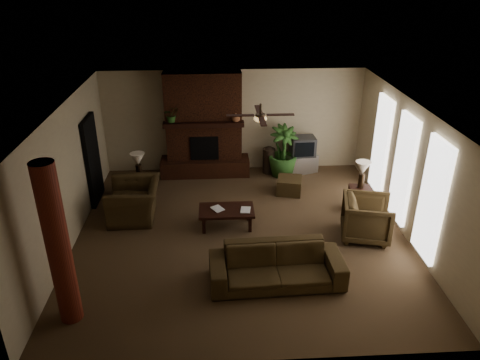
{
  "coord_description": "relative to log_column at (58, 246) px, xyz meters",
  "views": [
    {
      "loc": [
        -0.52,
        -8.41,
        5.33
      ],
      "look_at": [
        0.0,
        0.4,
        1.1
      ],
      "focal_mm": 34.25,
      "sensor_mm": 36.0,
      "label": 1
    }
  ],
  "objects": [
    {
      "name": "log_column",
      "position": [
        0.0,
        0.0,
        0.0
      ],
      "size": [
        0.36,
        0.36,
        2.8
      ],
      "primitive_type": "cylinder",
      "color": "maroon",
      "rests_on": "ground"
    },
    {
      "name": "ottoman",
      "position": [
        4.29,
        4.28,
        -1.2
      ],
      "size": [
        0.72,
        0.72,
        0.4
      ],
      "primitive_type": "cube",
      "rotation": [
        0.0,
        0.0,
        -0.22
      ],
      "color": "#42321C",
      "rests_on": "ground"
    },
    {
      "name": "coffee_table",
      "position": [
        2.65,
        2.73,
        -1.03
      ],
      "size": [
        1.2,
        0.7,
        0.43
      ],
      "color": "black",
      "rests_on": "ground"
    },
    {
      "name": "tv_stand",
      "position": [
        4.81,
        5.55,
        -1.15
      ],
      "size": [
        0.97,
        0.76,
        0.5
      ],
      "primitive_type": "cube",
      "rotation": [
        0.0,
        0.0,
        0.35
      ],
      "color": "#B5B5B7",
      "rests_on": "ground"
    },
    {
      "name": "armchair_left",
      "position": [
        0.57,
        3.28,
        -0.84
      ],
      "size": [
        0.86,
        1.3,
        1.12
      ],
      "primitive_type": "imported",
      "rotation": [
        0.0,
        0.0,
        -1.55
      ],
      "color": "#42321C",
      "rests_on": "ground"
    },
    {
      "name": "side_table_right",
      "position": [
        5.81,
        3.33,
        -1.12
      ],
      "size": [
        0.56,
        0.56,
        0.55
      ],
      "primitive_type": "cube",
      "rotation": [
        0.0,
        0.0,
        -0.14
      ],
      "color": "black",
      "rests_on": "ground"
    },
    {
      "name": "fireplace",
      "position": [
        2.15,
        5.62,
        -0.24
      ],
      "size": [
        2.4,
        0.7,
        2.8
      ],
      "color": "#442012",
      "rests_on": "ground"
    },
    {
      "name": "windows",
      "position": [
        6.4,
        2.6,
        -0.05
      ],
      "size": [
        0.08,
        3.65,
        2.35
      ],
      "color": "white",
      "rests_on": "ground"
    },
    {
      "name": "floor_plant",
      "position": [
        4.26,
        5.33,
        -1.0
      ],
      "size": [
        1.24,
        1.6,
        0.79
      ],
      "primitive_type": "imported",
      "rotation": [
        0.0,
        0.0,
        0.36
      ],
      "color": "#2D5522",
      "rests_on": "ground"
    },
    {
      "name": "armchair_right",
      "position": [
        5.58,
        2.12,
        -0.9
      ],
      "size": [
        1.11,
        1.15,
        1.0
      ],
      "primitive_type": "imported",
      "rotation": [
        0.0,
        0.0,
        1.34
      ],
      "color": "#42321C",
      "rests_on": "ground"
    },
    {
      "name": "sofa",
      "position": [
        3.49,
        0.73,
        -0.93
      ],
      "size": [
        2.44,
        0.8,
        0.95
      ],
      "primitive_type": "imported",
      "rotation": [
        0.0,
        0.0,
        0.04
      ],
      "color": "#42321C",
      "rests_on": "ground"
    },
    {
      "name": "book_a",
      "position": [
        2.36,
        2.68,
        -0.83
      ],
      "size": [
        0.2,
        0.14,
        0.29
      ],
      "primitive_type": "imported",
      "rotation": [
        0.0,
        0.0,
        0.55
      ],
      "color": "#999999",
      "rests_on": "coffee_table"
    },
    {
      "name": "floor_vase",
      "position": [
        3.91,
        5.55,
        -0.97
      ],
      "size": [
        0.34,
        0.34,
        0.77
      ],
      "color": "#2D2119",
      "rests_on": "ground"
    },
    {
      "name": "side_table_left",
      "position": [
        0.53,
        4.26,
        -1.12
      ],
      "size": [
        0.51,
        0.51,
        0.55
      ],
      "primitive_type": "cube",
      "rotation": [
        0.0,
        0.0,
        -0.02
      ],
      "color": "black",
      "rests_on": "ground"
    },
    {
      "name": "lamp_right",
      "position": [
        5.81,
        3.39,
        -0.4
      ],
      "size": [
        0.41,
        0.41,
        0.65
      ],
      "color": "black",
      "rests_on": "side_table_right"
    },
    {
      "name": "room_shell",
      "position": [
        2.95,
        2.4,
        0.0
      ],
      "size": [
        7.0,
        7.0,
        7.0
      ],
      "color": "brown",
      "rests_on": "ground"
    },
    {
      "name": "tv",
      "position": [
        4.83,
        5.54,
        -0.64
      ],
      "size": [
        0.68,
        0.56,
        0.52
      ],
      "color": "#363739",
      "rests_on": "tv_stand"
    },
    {
      "name": "mantel_vase",
      "position": [
        2.99,
        5.36,
        0.27
      ],
      "size": [
        0.26,
        0.26,
        0.22
      ],
      "primitive_type": "imported",
      "rotation": [
        0.0,
        0.0,
        0.17
      ],
      "color": "brown",
      "rests_on": "fireplace"
    },
    {
      "name": "doorway",
      "position": [
        -0.49,
        4.2,
        -0.35
      ],
      "size": [
        0.1,
        1.0,
        2.1
      ],
      "primitive_type": "cube",
      "color": "black",
      "rests_on": "ground"
    },
    {
      "name": "ceiling_fan",
      "position": [
        3.35,
        2.7,
        1.13
      ],
      "size": [
        1.35,
        1.35,
        0.37
      ],
      "color": "black",
      "rests_on": "ceiling"
    },
    {
      "name": "book_b",
      "position": [
        2.96,
        2.67,
        -0.82
      ],
      "size": [
        0.21,
        0.06,
        0.29
      ],
      "primitive_type": "imported",
      "rotation": [
        0.0,
        0.0,
        -0.16
      ],
      "color": "#999999",
      "rests_on": "coffee_table"
    },
    {
      "name": "lamp_left",
      "position": [
        0.58,
        4.2,
        -0.4
      ],
      "size": [
        0.42,
        0.42,
        0.65
      ],
      "color": "black",
      "rests_on": "side_table_left"
    },
    {
      "name": "mantel_plant",
      "position": [
        1.34,
        5.41,
        0.32
      ],
      "size": [
        0.44,
        0.47,
        0.33
      ],
      "primitive_type": "imported",
      "rotation": [
        0.0,
        0.0,
        0.16
      ],
      "color": "#2D5522",
      "rests_on": "fireplace"
    }
  ]
}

